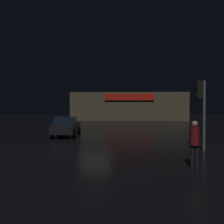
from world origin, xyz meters
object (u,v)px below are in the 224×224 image
traffic_signal_main (202,100)px  pedestrian (195,140)px  store_building (128,107)px  car_near (66,126)px

traffic_signal_main → pedestrian: (-1.54, -3.50, -1.60)m
traffic_signal_main → pedestrian: 4.14m
store_building → pedestrian: bearing=-88.3°
traffic_signal_main → car_near: (-8.50, 5.92, -1.82)m
store_building → traffic_signal_main: (2.52, -30.39, 0.10)m
store_building → traffic_signal_main: store_building is taller
traffic_signal_main → pedestrian: size_ratio=2.09×
car_near → traffic_signal_main: bearing=-34.8°
traffic_signal_main → car_near: 10.51m
traffic_signal_main → pedestrian: bearing=-113.8°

